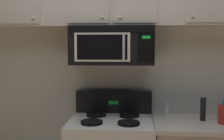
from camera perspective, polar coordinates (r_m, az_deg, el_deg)
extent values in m
cube|color=silver|center=(2.86, 0.48, 0.48)|extent=(5.20, 0.10, 2.70)
cube|color=black|center=(2.82, 0.35, -6.56)|extent=(0.76, 0.07, 0.22)
cube|color=#19D83F|center=(2.78, 0.30, -6.70)|extent=(0.10, 0.00, 0.04)
cylinder|color=black|center=(2.45, -4.21, -10.65)|extent=(0.19, 0.19, 0.02)
cylinder|color=black|center=(2.42, 3.44, -10.82)|extent=(0.19, 0.19, 0.02)
cylinder|color=black|center=(2.71, -3.29, -9.11)|extent=(0.19, 0.19, 0.02)
cylinder|color=black|center=(2.69, 3.56, -9.24)|extent=(0.19, 0.19, 0.02)
cube|color=black|center=(2.61, 0.10, 5.03)|extent=(0.76, 0.39, 0.35)
cube|color=black|center=(2.41, -0.28, 8.40)|extent=(0.73, 0.01, 0.06)
cube|color=white|center=(2.42, -2.05, 4.71)|extent=(0.49, 0.01, 0.25)
cube|color=black|center=(2.41, -2.06, 4.71)|extent=(0.44, 0.01, 0.22)
cube|color=black|center=(2.40, 7.02, 4.68)|extent=(0.14, 0.01, 0.25)
cube|color=#19D83F|center=(2.40, 7.05, 6.71)|extent=(0.07, 0.00, 0.03)
cylinder|color=#B7BABF|center=(2.38, 2.42, 4.71)|extent=(0.02, 0.02, 0.23)
sphere|color=#B7BABF|center=(2.62, -15.90, 10.23)|extent=(0.03, 0.03, 0.03)
sphere|color=#B7BABF|center=(2.47, -2.07, 10.74)|extent=(0.03, 0.03, 0.03)
sphere|color=#B7BABF|center=(2.46, 1.70, 10.78)|extent=(0.03, 0.03, 0.03)
sphere|color=#B7BABF|center=(2.51, 16.25, 10.48)|extent=(0.03, 0.03, 0.03)
cube|color=beige|center=(2.65, 18.63, -10.35)|extent=(0.93, 0.65, 0.03)
cylinder|color=white|center=(2.78, 11.19, -8.02)|extent=(0.05, 0.05, 0.10)
cylinder|color=#B7BABF|center=(2.77, 11.21, -6.81)|extent=(0.05, 0.05, 0.02)
cylinder|color=black|center=(2.65, 18.19, -7.64)|extent=(0.05, 0.05, 0.21)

